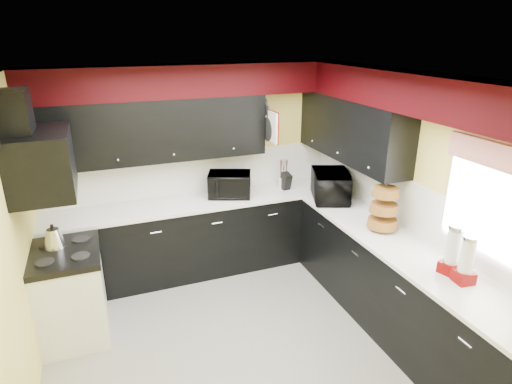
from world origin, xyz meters
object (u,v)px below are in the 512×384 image
toaster_oven (230,185)px  microwave (331,186)px  utensil_crock (283,182)px  kettle (54,238)px  knife_block (286,181)px

toaster_oven → microwave: 1.22m
utensil_crock → kettle: size_ratio=0.70×
kettle → microwave: bearing=2.0°
toaster_oven → microwave: microwave is taller
toaster_oven → knife_block: 0.74m
knife_block → kettle: (-2.68, -0.61, -0.04)m
toaster_oven → microwave: size_ratio=0.83×
utensil_crock → knife_block: 0.08m
utensil_crock → kettle: (-2.68, -0.67, -0.00)m
microwave → kettle: bearing=113.2°
toaster_oven → utensil_crock: 0.74m
knife_block → kettle: 2.74m
microwave → utensil_crock: 0.68m
microwave → knife_block: microwave is taller
utensil_crock → toaster_oven: bearing=-177.0°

